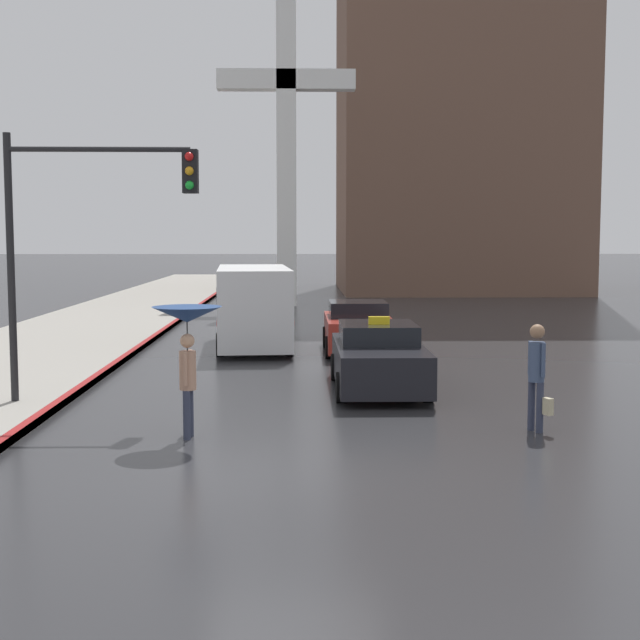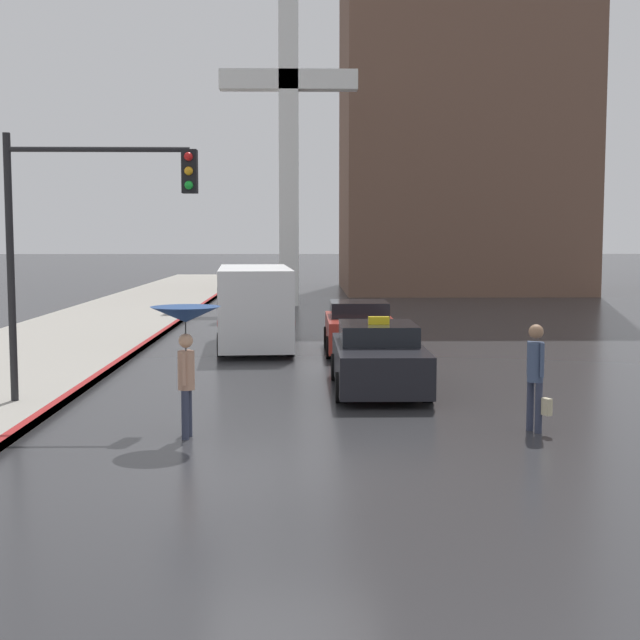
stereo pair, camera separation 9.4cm
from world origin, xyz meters
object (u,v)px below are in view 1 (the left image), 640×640
(pedestrian_man, at_px, (537,371))
(traffic_light, at_px, (89,217))
(pedestrian_with_umbrella, at_px, (187,329))
(monument_cross, at_px, (286,129))
(ambulance_van, at_px, (253,303))
(taxi, at_px, (379,359))
(sedan_red, at_px, (358,328))

(pedestrian_man, bearing_deg, traffic_light, -128.73)
(pedestrian_with_umbrella, distance_m, monument_cross, 28.36)
(traffic_light, bearing_deg, pedestrian_with_umbrella, -49.96)
(pedestrian_with_umbrella, relative_size, monument_cross, 0.15)
(ambulance_van, relative_size, traffic_light, 1.15)
(ambulance_van, distance_m, pedestrian_man, 12.47)
(taxi, relative_size, traffic_light, 0.86)
(pedestrian_man, bearing_deg, ambulance_van, -178.31)
(pedestrian_man, xyz_separation_m, monument_cross, (-4.52, 27.26, 7.16))
(ambulance_van, relative_size, monument_cross, 0.41)
(pedestrian_man, height_order, traffic_light, traffic_light)
(sedan_red, xyz_separation_m, monument_cross, (-2.23, 17.03, 7.51))
(traffic_light, xyz_separation_m, monument_cross, (3.30, 25.11, 4.59))
(pedestrian_with_umbrella, xyz_separation_m, traffic_light, (-2.10, 2.50, 1.83))
(ambulance_van, bearing_deg, sedan_red, 156.17)
(pedestrian_man, bearing_deg, monument_cross, 166.10)
(sedan_red, xyz_separation_m, pedestrian_with_umbrella, (-3.43, -10.57, 1.10))
(ambulance_van, xyz_separation_m, traffic_light, (-2.55, -9.14, 2.29))
(taxi, relative_size, sedan_red, 1.09)
(taxi, relative_size, pedestrian_with_umbrella, 2.06)
(sedan_red, xyz_separation_m, traffic_light, (-5.53, -8.08, 2.92))
(taxi, distance_m, ambulance_van, 7.85)
(monument_cross, bearing_deg, pedestrian_man, -80.58)
(sedan_red, height_order, traffic_light, traffic_light)
(sedan_red, distance_m, traffic_light, 10.21)
(sedan_red, bearing_deg, traffic_light, 55.59)
(pedestrian_with_umbrella, height_order, pedestrian_man, pedestrian_with_umbrella)
(taxi, height_order, traffic_light, traffic_light)
(monument_cross, bearing_deg, traffic_light, -97.49)
(ambulance_van, bearing_deg, taxi, 108.47)
(sedan_red, height_order, ambulance_van, ambulance_van)
(traffic_light, bearing_deg, taxi, 19.03)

